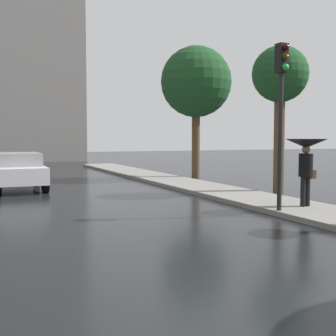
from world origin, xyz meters
The scene contains 5 objects.
car_white_near_kerb centered at (-1.59, 16.34, 0.77)m, with size 1.88×4.02×1.45m.
pedestrian_with_umbrella_far centered at (5.26, 7.85, 1.66)m, with size 1.15×1.15×1.88m.
traffic_light centered at (4.15, 7.52, 3.14)m, with size 0.26×0.39×4.33m.
street_tree_near centered at (6.85, 17.77, 4.71)m, with size 3.44×3.44×6.46m.
street_tree_far centered at (6.97, 11.34, 4.17)m, with size 2.02×2.02×5.33m.
Camera 1 is at (-3.25, -2.25, 2.07)m, focal length 48.87 mm.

